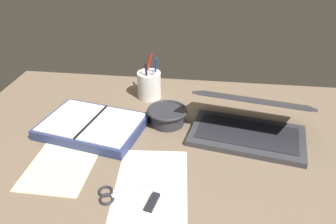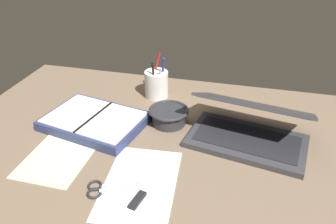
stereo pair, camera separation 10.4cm
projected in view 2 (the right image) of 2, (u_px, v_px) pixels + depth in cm
name	position (u px, v px, depth cm)	size (l,w,h in cm)	color
desk_top	(160.00, 153.00, 99.01)	(140.00, 100.00, 2.00)	#75604C
laptop	(250.00, 128.00, 100.62)	(39.07, 30.90, 15.55)	#38383D
bowl	(169.00, 115.00, 109.76)	(13.51, 13.51, 5.51)	#2D2D33
pen_cup	(157.00, 84.00, 125.10)	(8.92, 8.92, 16.67)	white
planner	(95.00, 121.00, 109.19)	(35.58, 28.30, 3.64)	navy
scissors	(101.00, 189.00, 84.25)	(13.95, 9.18, 0.80)	#B7B7BC
paper_sheet_front	(140.00, 183.00, 86.25)	(18.72, 28.83, 0.16)	white
paper_sheet_beside_planner	(63.00, 151.00, 97.86)	(17.81, 28.60, 0.16)	#F4EFB2
usb_drive	(137.00, 200.00, 80.81)	(3.20, 7.38, 1.00)	black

